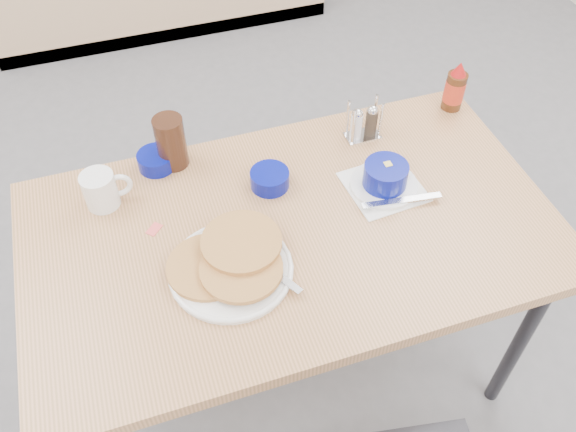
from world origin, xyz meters
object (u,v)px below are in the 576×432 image
object	(u,v)px
dining_table	(292,242)
coffee_mug	(102,189)
creamer_bowl	(156,161)
condiment_caddy	(364,125)
syrup_bottle	(455,89)
butter_bowl	(270,179)
amber_tumbler	(171,142)
grits_setting	(385,179)
pancake_plate	(231,264)

from	to	relation	value
dining_table	coffee_mug	world-z (taller)	coffee_mug
dining_table	creamer_bowl	distance (m)	0.46
condiment_caddy	syrup_bottle	size ratio (longest dim) A/B	0.76
butter_bowl	coffee_mug	bearing A→B (deg)	170.26
coffee_mug	syrup_bottle	world-z (taller)	syrup_bottle
butter_bowl	amber_tumbler	distance (m)	0.30
coffee_mug	creamer_bowl	distance (m)	0.19
dining_table	butter_bowl	xyz separation A→B (m)	(-0.01, 0.17, 0.09)
creamer_bowl	amber_tumbler	bearing A→B (deg)	0.00
dining_table	condiment_caddy	bearing A→B (deg)	40.98
syrup_bottle	grits_setting	bearing A→B (deg)	-143.23
pancake_plate	syrup_bottle	distance (m)	0.92
dining_table	amber_tumbler	size ratio (longest dim) A/B	8.82
dining_table	pancake_plate	world-z (taller)	pancake_plate
amber_tumbler	condiment_caddy	size ratio (longest dim) A/B	1.26
creamer_bowl	amber_tumbler	distance (m)	0.08
creamer_bowl	coffee_mug	bearing A→B (deg)	-148.34
condiment_caddy	butter_bowl	bearing A→B (deg)	-162.03
grits_setting	amber_tumbler	xyz separation A→B (m)	(-0.53, 0.28, 0.04)
pancake_plate	grits_setting	world-z (taller)	grits_setting
condiment_caddy	dining_table	bearing A→B (deg)	-139.80
butter_bowl	condiment_caddy	xyz separation A→B (m)	(0.33, 0.11, 0.02)
butter_bowl	amber_tumbler	world-z (taller)	amber_tumbler
grits_setting	dining_table	bearing A→B (deg)	-168.95
amber_tumbler	condiment_caddy	xyz separation A→B (m)	(0.56, -0.06, -0.04)
grits_setting	butter_bowl	distance (m)	0.32
dining_table	coffee_mug	bearing A→B (deg)	151.90
coffee_mug	amber_tumbler	size ratio (longest dim) A/B	0.84
pancake_plate	grits_setting	bearing A→B (deg)	16.56
amber_tumbler	dining_table	bearing A→B (deg)	-54.35
coffee_mug	syrup_bottle	xyz separation A→B (m)	(1.09, 0.08, 0.02)
grits_setting	condiment_caddy	bearing A→B (deg)	82.47
creamer_bowl	pancake_plate	bearing A→B (deg)	-75.73
grits_setting	condiment_caddy	size ratio (longest dim) A/B	1.87
creamer_bowl	syrup_bottle	size ratio (longest dim) A/B	0.63
butter_bowl	syrup_bottle	world-z (taller)	syrup_bottle
dining_table	grits_setting	world-z (taller)	grits_setting
pancake_plate	coffee_mug	size ratio (longest dim) A/B	2.32
dining_table	grits_setting	xyz separation A→B (m)	(0.29, 0.06, 0.10)
amber_tumbler	syrup_bottle	size ratio (longest dim) A/B	0.96
butter_bowl	syrup_bottle	xyz separation A→B (m)	(0.65, 0.15, 0.05)
pancake_plate	condiment_caddy	xyz separation A→B (m)	(0.51, 0.36, 0.02)
dining_table	amber_tumbler	bearing A→B (deg)	125.65
grits_setting	amber_tumbler	distance (m)	0.61
coffee_mug	grits_setting	xyz separation A→B (m)	(0.74, -0.19, -0.02)
creamer_bowl	amber_tumbler	world-z (taller)	amber_tumbler
grits_setting	creamer_bowl	xyz separation A→B (m)	(-0.58, 0.28, -0.01)
pancake_plate	syrup_bottle	bearing A→B (deg)	26.01
grits_setting	creamer_bowl	distance (m)	0.65
dining_table	syrup_bottle	distance (m)	0.73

